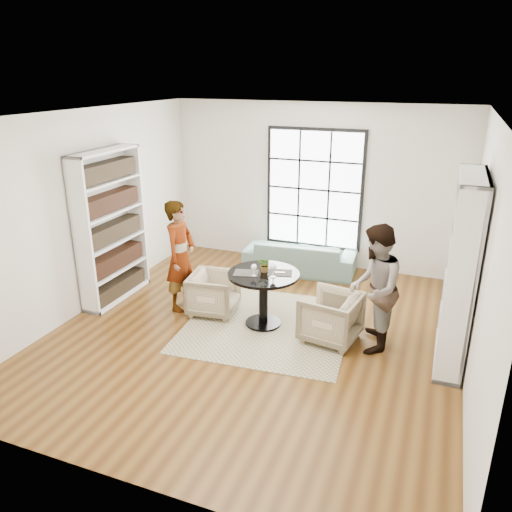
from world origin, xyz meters
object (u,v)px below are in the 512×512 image
at_px(wine_glass_right, 273,267).
at_px(person_left, 180,256).
at_px(armchair_left, 214,293).
at_px(armchair_right, 331,317).
at_px(person_right, 374,289).
at_px(wine_glass_left, 254,267).
at_px(sofa, 300,256).
at_px(pedestal_table, 263,288).
at_px(flower_centerpiece, 265,265).

bearing_deg(wine_glass_right, person_left, 173.59).
bearing_deg(armchair_left, person_left, 82.41).
bearing_deg(armchair_right, wine_glass_right, -79.97).
height_order(person_left, person_right, person_left).
bearing_deg(wine_glass_left, sofa, 90.14).
height_order(armchair_left, wine_glass_left, wine_glass_left).
distance_m(pedestal_table, sofa, 2.21).
relative_size(sofa, person_right, 1.18).
distance_m(armchair_right, person_right, 0.75).
bearing_deg(armchair_left, flower_centerpiece, -100.38).
distance_m(sofa, flower_centerpiece, 2.23).
xyz_separation_m(sofa, armchair_right, (1.10, -2.26, 0.05)).
xyz_separation_m(sofa, person_left, (-1.29, -2.10, 0.57)).
xyz_separation_m(pedestal_table, flower_centerpiece, (0.01, 0.05, 0.33)).
xyz_separation_m(sofa, wine_glass_left, (0.01, -2.34, 0.65)).
height_order(person_left, flower_centerpiece, person_left).
height_order(pedestal_table, armchair_right, pedestal_table).
bearing_deg(sofa, wine_glass_left, 85.89).
distance_m(sofa, armchair_left, 2.23).
bearing_deg(armchair_left, wine_glass_left, -115.16).
bearing_deg(person_right, armchair_left, -98.60).
bearing_deg(wine_glass_right, pedestal_table, 152.91).
xyz_separation_m(pedestal_table, sofa, (-0.09, 2.18, -0.29)).
distance_m(armchair_right, wine_glass_left, 1.25).
bearing_deg(pedestal_table, wine_glass_right, -27.09).
relative_size(sofa, wine_glass_right, 9.84).
bearing_deg(armchair_left, wine_glass_right, -107.43).
height_order(pedestal_table, flower_centerpiece, flower_centerpiece).
bearing_deg(sofa, armchair_left, 66.32).
relative_size(pedestal_table, wine_glass_right, 4.99).
height_order(pedestal_table, wine_glass_right, wine_glass_right).
distance_m(armchair_left, person_right, 2.46).
height_order(armchair_left, flower_centerpiece, flower_centerpiece).
bearing_deg(person_left, armchair_left, -89.89).
bearing_deg(person_right, wine_glass_right, -94.17).
bearing_deg(sofa, person_right, 121.93).
bearing_deg(flower_centerpiece, sofa, 92.68).
height_order(person_right, flower_centerpiece, person_right).
height_order(pedestal_table, wine_glass_left, wine_glass_left).
distance_m(sofa, person_right, 2.85).
relative_size(person_left, person_right, 1.00).
xyz_separation_m(armchair_left, flower_centerpiece, (0.84, -0.04, 0.60)).
relative_size(person_left, wine_glass_right, 8.40).
bearing_deg(person_left, sofa, -31.48).
bearing_deg(wine_glass_right, person_right, 0.60).
xyz_separation_m(sofa, flower_centerpiece, (0.10, -2.14, 0.63)).
bearing_deg(armchair_right, wine_glass_left, -77.00).
height_order(armchair_right, wine_glass_left, wine_glass_left).
xyz_separation_m(armchair_left, person_left, (-0.55, 0.00, 0.54)).
distance_m(person_right, wine_glass_left, 1.65).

